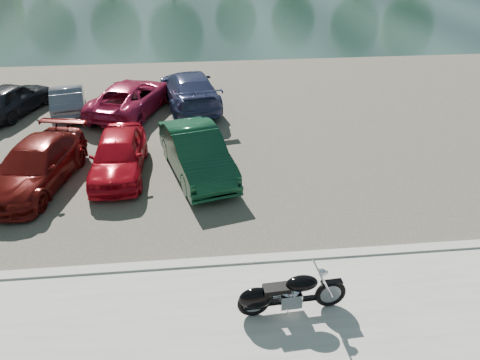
% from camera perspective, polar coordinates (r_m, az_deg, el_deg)
% --- Properties ---
extents(ground, '(200.00, 200.00, 0.00)m').
position_cam_1_polar(ground, '(10.11, 1.19, -17.37)').
color(ground, '#595447').
rests_on(ground, ground).
extents(kerb, '(60.00, 0.30, 0.14)m').
position_cam_1_polar(kerb, '(11.51, -0.03, -9.88)').
color(kerb, '#A2A199').
rests_on(kerb, ground).
extents(parking_lot, '(60.00, 18.00, 0.04)m').
position_cam_1_polar(parking_lot, '(19.33, -2.79, 7.14)').
color(parking_lot, '#433F36').
rests_on(parking_lot, ground).
extents(river, '(120.00, 40.00, 0.00)m').
position_cam_1_polar(river, '(47.43, -5.06, 20.53)').
color(river, '#192E2B').
rests_on(river, ground).
extents(motorcycle, '(2.33, 0.75, 1.05)m').
position_cam_1_polar(motorcycle, '(9.98, 5.18, -13.77)').
color(motorcycle, black).
rests_on(motorcycle, promenade).
extents(car_3, '(2.80, 4.91, 1.34)m').
position_cam_1_polar(car_3, '(15.62, -23.67, 1.62)').
color(car_3, '#5B0F0D').
rests_on(car_3, parking_lot).
extents(car_4, '(1.62, 4.02, 1.37)m').
position_cam_1_polar(car_4, '(15.45, -14.61, 3.02)').
color(car_4, '#B30B19').
rests_on(car_4, parking_lot).
extents(car_5, '(2.62, 4.72, 1.47)m').
position_cam_1_polar(car_5, '(15.03, -5.31, 3.36)').
color(car_5, '#103D25').
rests_on(car_5, parking_lot).
extents(car_8, '(2.83, 4.23, 1.34)m').
position_cam_1_polar(car_8, '(21.98, -26.09, 8.89)').
color(car_8, black).
rests_on(car_8, parking_lot).
extents(car_9, '(2.04, 3.89, 1.22)m').
position_cam_1_polar(car_9, '(21.11, -20.24, 9.15)').
color(car_9, '#575A69').
rests_on(car_9, parking_lot).
extents(car_10, '(3.73, 5.37, 1.36)m').
position_cam_1_polar(car_10, '(20.47, -13.13, 9.81)').
color(car_10, '#AC1C44').
rests_on(car_10, parking_lot).
extents(car_11, '(2.95, 5.47, 1.51)m').
position_cam_1_polar(car_11, '(20.87, -6.15, 11.00)').
color(car_11, navy).
rests_on(car_11, parking_lot).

